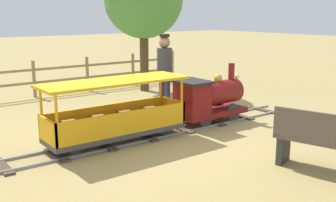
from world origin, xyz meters
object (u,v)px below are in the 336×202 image
object	(u,v)px
conductor_person	(165,68)
park_bench	(326,142)
passenger_car	(116,117)
locomotive	(208,98)

from	to	relation	value
conductor_person	park_bench	size ratio (longest dim) A/B	1.19
passenger_car	conductor_person	xyz separation A→B (m)	(-0.97, 1.66, 0.53)
conductor_person	park_bench	distance (m)	3.69
locomotive	park_bench	distance (m)	2.71
conductor_person	locomotive	bearing A→B (deg)	16.50
locomotive	park_bench	xyz separation A→B (m)	(2.68, -0.43, -0.07)
locomotive	passenger_car	bearing A→B (deg)	-90.00
locomotive	passenger_car	size ratio (longest dim) A/B	0.61
locomotive	passenger_car	world-z (taller)	locomotive
passenger_car	conductor_person	world-z (taller)	conductor_person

